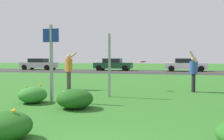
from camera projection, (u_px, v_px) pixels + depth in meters
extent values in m
plane|color=#2D6B23|center=(151.00, 83.00, 15.02)|extent=(120.00, 120.00, 0.00)
cube|color=#2D2D30|center=(160.00, 72.00, 27.39)|extent=(120.00, 8.51, 0.01)
cube|color=yellow|center=(160.00, 72.00, 27.39)|extent=(120.00, 0.16, 0.00)
ellipsoid|color=#337F2D|center=(33.00, 95.00, 8.29)|extent=(0.91, 0.93, 0.53)
sphere|color=gold|center=(26.00, 86.00, 8.24)|extent=(0.07, 0.07, 0.07)
sphere|color=gold|center=(41.00, 85.00, 8.64)|extent=(0.09, 0.09, 0.09)
sphere|color=gold|center=(25.00, 91.00, 8.25)|extent=(0.08, 0.08, 0.08)
sphere|color=gold|center=(26.00, 91.00, 8.46)|extent=(0.07, 0.07, 0.07)
ellipsoid|color=#1E5619|center=(75.00, 99.00, 7.38)|extent=(1.07, 1.04, 0.57)
sphere|color=yellow|center=(77.00, 98.00, 6.95)|extent=(0.06, 0.06, 0.06)
sphere|color=yellow|center=(64.00, 92.00, 7.28)|extent=(0.09, 0.09, 0.09)
sphere|color=yellow|center=(78.00, 94.00, 7.58)|extent=(0.07, 0.07, 0.07)
ellipsoid|color=#1E5619|center=(6.00, 126.00, 4.50)|extent=(0.93, 0.88, 0.51)
sphere|color=gold|center=(22.00, 126.00, 4.39)|extent=(0.05, 0.05, 0.05)
sphere|color=gold|center=(10.00, 116.00, 4.39)|extent=(0.06, 0.06, 0.06)
sphere|color=gold|center=(12.00, 112.00, 4.86)|extent=(0.08, 0.08, 0.08)
sphere|color=gold|center=(14.00, 111.00, 4.45)|extent=(0.07, 0.07, 0.07)
sphere|color=gold|center=(18.00, 123.00, 4.40)|extent=(0.06, 0.06, 0.06)
cube|color=#93969B|center=(51.00, 64.00, 8.49)|extent=(0.07, 0.10, 2.56)
cube|color=navy|center=(51.00, 35.00, 8.42)|extent=(0.56, 0.03, 0.44)
cube|color=#93969B|center=(109.00, 65.00, 9.61)|extent=(0.07, 0.10, 2.37)
cylinder|color=orange|center=(69.00, 65.00, 11.92)|extent=(0.34, 0.34, 0.59)
sphere|color=tan|center=(69.00, 57.00, 11.91)|extent=(0.21, 0.21, 0.21)
cylinder|color=#4C4742|center=(69.00, 80.00, 12.04)|extent=(0.14, 0.14, 0.84)
cylinder|color=#4C4742|center=(68.00, 81.00, 11.87)|extent=(0.14, 0.14, 0.84)
cylinder|color=tan|center=(72.00, 56.00, 12.08)|extent=(0.50, 0.12, 0.41)
cylinder|color=tan|center=(68.00, 66.00, 11.73)|extent=(0.12, 0.10, 0.56)
cylinder|color=#2D4C9E|center=(194.00, 68.00, 11.01)|extent=(0.34, 0.34, 0.55)
sphere|color=tan|center=(194.00, 59.00, 10.99)|extent=(0.21, 0.21, 0.21)
cylinder|color=black|center=(194.00, 83.00, 10.96)|extent=(0.14, 0.14, 0.78)
cylinder|color=black|center=(193.00, 83.00, 11.12)|extent=(0.14, 0.14, 0.78)
cylinder|color=tan|center=(193.00, 57.00, 10.80)|extent=(0.34, 0.11, 0.50)
cylinder|color=tan|center=(192.00, 68.00, 11.21)|extent=(0.12, 0.10, 0.52)
cylinder|color=red|center=(143.00, 62.00, 11.59)|extent=(0.26, 0.26, 0.08)
torus|color=red|center=(143.00, 62.00, 11.59)|extent=(0.26, 0.26, 0.08)
cube|color=#B7BABF|center=(39.00, 65.00, 32.74)|extent=(4.50, 1.82, 0.66)
cube|color=black|center=(38.00, 61.00, 32.74)|extent=(2.10, 1.64, 0.52)
cylinder|color=black|center=(53.00, 67.00, 33.27)|extent=(0.66, 0.22, 0.66)
cylinder|color=black|center=(47.00, 68.00, 31.53)|extent=(0.66, 0.22, 0.66)
cylinder|color=black|center=(32.00, 67.00, 33.97)|extent=(0.66, 0.22, 0.66)
cylinder|color=black|center=(24.00, 67.00, 32.24)|extent=(0.66, 0.22, 0.66)
cube|color=#194C2D|center=(113.00, 65.00, 30.51)|extent=(4.50, 1.82, 0.66)
cube|color=black|center=(112.00, 61.00, 30.51)|extent=(2.10, 1.64, 0.52)
cylinder|color=black|center=(127.00, 68.00, 31.03)|extent=(0.66, 0.22, 0.66)
cylinder|color=black|center=(125.00, 68.00, 29.30)|extent=(0.66, 0.22, 0.66)
cylinder|color=black|center=(103.00, 67.00, 31.74)|extent=(0.66, 0.22, 0.66)
cylinder|color=black|center=(99.00, 68.00, 30.01)|extent=(0.66, 0.22, 0.66)
cube|color=silver|center=(186.00, 66.00, 28.61)|extent=(4.50, 1.82, 0.66)
cube|color=black|center=(185.00, 61.00, 28.60)|extent=(2.10, 1.64, 0.52)
cylinder|color=black|center=(199.00, 68.00, 29.13)|extent=(0.66, 0.22, 0.66)
cylinder|color=black|center=(201.00, 69.00, 27.40)|extent=(0.66, 0.22, 0.66)
cylinder|color=black|center=(171.00, 68.00, 29.84)|extent=(0.66, 0.22, 0.66)
cylinder|color=black|center=(171.00, 69.00, 28.11)|extent=(0.66, 0.22, 0.66)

